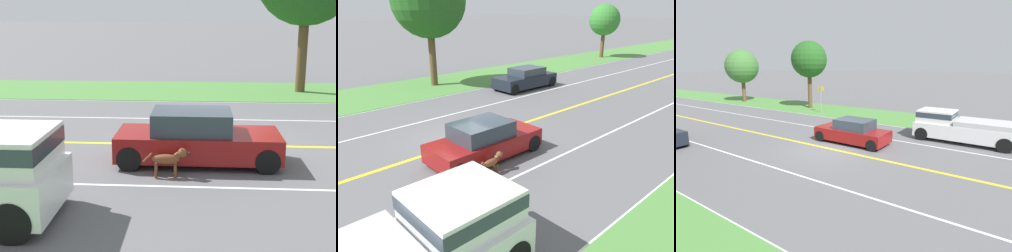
{
  "view_description": "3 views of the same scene",
  "coord_description": "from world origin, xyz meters",
  "views": [
    {
      "loc": [
        13.5,
        -0.28,
        3.85
      ],
      "look_at": [
        2.15,
        -1.06,
        1.09
      ],
      "focal_mm": 50.0,
      "sensor_mm": 36.0,
      "label": 1
    },
    {
      "loc": [
        10.19,
        -7.25,
        5.17
      ],
      "look_at": [
        2.0,
        0.42,
        1.12
      ],
      "focal_mm": 35.0,
      "sensor_mm": 36.0,
      "label": 2
    },
    {
      "loc": [
        -10.66,
        -8.12,
        4.33
      ],
      "look_at": [
        1.94,
        0.44,
        0.84
      ],
      "focal_mm": 28.0,
      "sensor_mm": 36.0,
      "label": 3
    }
  ],
  "objects": [
    {
      "name": "lane_dash_same_dir",
      "position": [
        3.5,
        0.0,
        0.0
      ],
      "size": [
        0.1,
        160.0,
        0.01
      ],
      "primitive_type": "cube",
      "color": "white",
      "rests_on": "ground"
    },
    {
      "name": "lane_edge_line_right",
      "position": [
        7.0,
        0.0,
        0.0
      ],
      "size": [
        0.14,
        160.0,
        0.01
      ],
      "primitive_type": "cube",
      "color": "white",
      "rests_on": "ground"
    },
    {
      "name": "roadside_tree_left_near",
      "position": [
        -10.01,
        4.71,
        5.67
      ],
      "size": [
        4.93,
        4.93,
        8.16
      ],
      "color": "brown",
      "rests_on": "ground"
    },
    {
      "name": "ground_plane",
      "position": [
        0.0,
        0.0,
        0.0
      ],
      "size": [
        400.0,
        400.0,
        0.0
      ],
      "primitive_type": "plane",
      "color": "#5B5B5E"
    },
    {
      "name": "grass_verge_left",
      "position": [
        -10.0,
        0.0,
        0.01
      ],
      "size": [
        6.0,
        160.0,
        0.03
      ],
      "primitive_type": "cube",
      "color": "#4C843D",
      "rests_on": "ground"
    },
    {
      "name": "ego_car",
      "position": [
        1.67,
        -0.34,
        0.64
      ],
      "size": [
        1.8,
        4.24,
        1.4
      ],
      "color": "maroon",
      "rests_on": "ground"
    },
    {
      "name": "centre_divider_line",
      "position": [
        0.0,
        0.0,
        0.0
      ],
      "size": [
        0.18,
        160.0,
        0.01
      ],
      "primitive_type": "cube",
      "color": "yellow",
      "rests_on": "ground"
    },
    {
      "name": "lane_dash_oncoming",
      "position": [
        -3.5,
        0.0,
        0.0
      ],
      "size": [
        0.1,
        160.0,
        0.01
      ],
      "primitive_type": "cube",
      "color": "white",
      "rests_on": "ground"
    },
    {
      "name": "lane_edge_line_left",
      "position": [
        -7.0,
        0.0,
        0.0
      ],
      "size": [
        0.14,
        160.0,
        0.01
      ],
      "primitive_type": "cube",
      "color": "white",
      "rests_on": "ground"
    },
    {
      "name": "oncoming_car",
      "position": [
        -5.03,
        8.82,
        0.66
      ],
      "size": [
        1.92,
        4.53,
        1.4
      ],
      "rotation": [
        0.0,
        0.0,
        3.14
      ],
      "color": "black",
      "rests_on": "ground"
    },
    {
      "name": "roadside_tree_left_far",
      "position": [
        -9.57,
        25.85,
        3.96
      ],
      "size": [
        3.26,
        3.26,
        5.63
      ],
      "color": "brown",
      "rests_on": "ground"
    },
    {
      "name": "dog",
      "position": [
        2.85,
        -0.96,
        0.46
      ],
      "size": [
        0.25,
        1.16,
        0.74
      ],
      "rotation": [
        0.0,
        0.0,
        0.04
      ],
      "color": "brown",
      "rests_on": "ground"
    }
  ]
}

